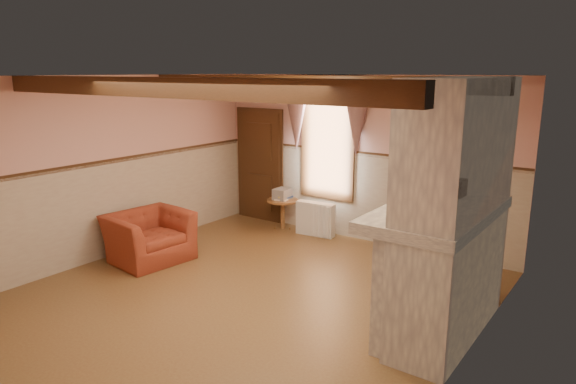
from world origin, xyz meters
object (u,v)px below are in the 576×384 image
Objects in this scene: armchair at (149,237)px; side_table at (283,214)px; bowl at (435,206)px; oil_lamp at (448,190)px; mantel_clock at (458,188)px; radiator at (315,219)px.

side_table is at bearing -8.49° from armchair.
oil_lamp is at bearing 90.00° from bowl.
side_table is at bearing 153.57° from oil_lamp.
mantel_clock is at bearing -69.10° from armchair.
oil_lamp reaches higher than side_table.
bowl is at bearing -43.20° from radiator.
radiator reaches higher than side_table.
oil_lamp reaches higher than bowl.
radiator is at bearing -22.38° from armchair.
bowl is at bearing -90.00° from oil_lamp.
oil_lamp is at bearing -90.00° from mantel_clock.
bowl reaches higher than radiator.
mantel_clock is (0.00, 0.76, 0.06)m from bowl.
radiator is 2.50× the size of oil_lamp.
bowl is 1.20× the size of oil_lamp.
armchair is 2.00× the size of side_table.
side_table is at bearing 173.97° from radiator.
bowl reaches higher than side_table.
armchair is 2.90m from radiator.
armchair is at bearing -105.23° from side_table.
side_table is 0.82× the size of radiator.
armchair is 4.78× the size of mantel_clock.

